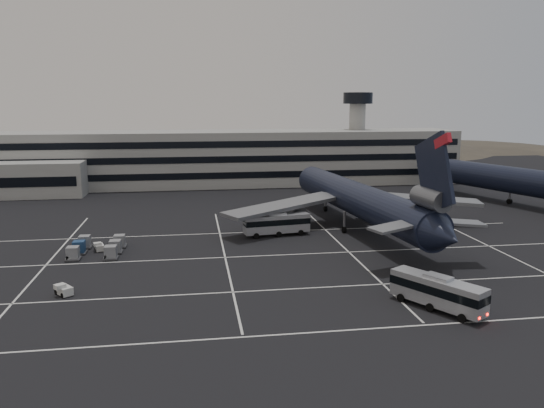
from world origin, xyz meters
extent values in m
plane|color=black|center=(0.00, 0.00, 0.00)|extent=(260.00, 260.00, 0.00)
cube|color=silver|center=(0.00, -22.00, 0.01)|extent=(90.00, 0.25, 0.01)
cube|color=silver|center=(0.00, -10.00, 0.01)|extent=(90.00, 0.25, 0.01)
cube|color=silver|center=(0.00, 4.00, 0.01)|extent=(90.00, 0.25, 0.01)
cube|color=silver|center=(0.00, 18.00, 0.01)|extent=(90.00, 0.25, 0.01)
cube|color=silver|center=(-30.00, 6.00, 0.01)|extent=(0.25, 55.00, 0.01)
cube|color=silver|center=(-6.00, 6.00, 0.01)|extent=(0.25, 55.00, 0.01)
cube|color=silver|center=(12.00, 6.00, 0.01)|extent=(0.25, 55.00, 0.01)
cube|color=silver|center=(34.00, 6.00, 0.01)|extent=(0.25, 55.00, 0.01)
cube|color=gray|center=(0.00, 72.00, 7.00)|extent=(120.00, 18.00, 14.00)
cube|color=black|center=(0.00, 62.95, 3.50)|extent=(118.00, 0.20, 1.60)
cube|color=black|center=(0.00, 62.95, 7.50)|extent=(118.00, 0.20, 1.60)
cube|color=black|center=(0.00, 62.95, 11.20)|extent=(118.00, 0.20, 1.60)
cube|color=gray|center=(-50.00, 60.00, 4.00)|extent=(30.00, 10.00, 8.00)
cylinder|color=gray|center=(35.00, 74.00, 11.00)|extent=(4.40, 4.40, 22.00)
cylinder|color=black|center=(35.00, 74.00, 22.50)|extent=(8.00, 8.00, 3.00)
ellipsoid|color=#38332B|center=(-60.00, 170.00, -10.50)|extent=(196.00, 140.00, 32.00)
ellipsoid|color=#38332B|center=(30.00, 170.00, -13.50)|extent=(252.00, 180.00, 44.00)
ellipsoid|color=#38332B|center=(110.00, 170.00, -9.00)|extent=(168.00, 120.00, 24.00)
cylinder|color=black|center=(17.53, 17.65, 5.20)|extent=(10.80, 48.32, 5.60)
cone|color=black|center=(14.67, 43.69, 5.20)|extent=(6.06, 5.08, 5.60)
cone|color=black|center=(20.42, -8.69, 5.20)|extent=(5.56, 5.52, 5.04)
cube|color=black|center=(20.04, -5.21, 12.60)|extent=(1.53, 9.47, 10.97)
cube|color=red|center=(20.21, -6.71, 16.80)|extent=(0.90, 3.27, 2.24)
cylinder|color=#595B60|center=(19.99, -4.72, 9.30)|extent=(3.34, 6.26, 2.70)
cube|color=slate|center=(15.76, -4.68, 5.80)|extent=(8.13, 5.39, 0.87)
cube|color=slate|center=(24.11, -3.76, 5.80)|extent=(7.79, 3.93, 0.87)
cube|color=slate|center=(4.89, 18.27, 4.40)|extent=(21.98, 15.26, 1.75)
cylinder|color=#595B60|center=(7.54, 21.58, 2.70)|extent=(3.28, 5.76, 2.70)
cube|color=slate|center=(29.74, 21.00, 4.40)|extent=(22.67, 11.26, 1.75)
cylinder|color=#595B60|center=(26.43, 23.65, 2.70)|extent=(3.28, 5.76, 2.70)
cylinder|color=slate|center=(15.86, 32.92, 2.20)|extent=(0.44, 0.44, 3.00)
cylinder|color=black|center=(15.86, 32.92, 0.55)|extent=(0.62, 1.15, 1.10)
cylinder|color=slate|center=(14.57, 15.31, 2.20)|extent=(0.44, 0.44, 3.00)
cylinder|color=black|center=(14.57, 15.31, 0.55)|extent=(0.62, 1.15, 1.10)
cylinder|color=slate|center=(20.93, 16.01, 2.20)|extent=(0.44, 0.44, 3.00)
cylinder|color=black|center=(20.93, 16.01, 0.55)|extent=(0.62, 1.15, 1.10)
cylinder|color=black|center=(56.82, 34.65, 5.20)|extent=(21.18, 47.15, 5.60)
cone|color=black|center=(48.14, 59.38, 5.20)|extent=(6.77, 6.10, 5.60)
cylinder|color=slate|center=(56.82, 34.65, 2.20)|extent=(0.44, 0.44, 3.00)
cylinder|color=black|center=(56.82, 34.65, 0.55)|extent=(0.84, 1.20, 1.10)
cube|color=#9A9DA2|center=(14.88, -18.24, 1.95)|extent=(7.48, 10.14, 2.85)
cube|color=black|center=(14.88, -18.24, 2.29)|extent=(7.57, 10.22, 0.90)
cube|color=#9A9DA2|center=(14.88, -18.24, 3.54)|extent=(2.78, 3.22, 0.33)
cylinder|color=black|center=(15.78, -21.97, 0.46)|extent=(0.74, 0.94, 0.91)
cylinder|color=black|center=(17.80, -20.73, 0.46)|extent=(0.74, 0.94, 0.91)
cylinder|color=black|center=(13.86, -18.86, 0.46)|extent=(0.74, 0.94, 0.91)
cylinder|color=black|center=(15.89, -17.62, 0.46)|extent=(0.74, 0.94, 0.91)
cylinder|color=black|center=(11.95, -15.75, 0.46)|extent=(0.74, 0.94, 0.91)
cylinder|color=black|center=(13.97, -14.51, 0.46)|extent=(0.74, 0.94, 0.91)
cube|color=#FF0C05|center=(16.97, -23.10, 0.85)|extent=(0.24, 0.19, 0.21)
cube|color=#FF0C05|center=(18.26, -22.31, 0.85)|extent=(0.24, 0.19, 0.21)
cube|color=#9A9DA2|center=(3.16, 15.27, 2.01)|extent=(11.01, 3.95, 2.94)
cube|color=black|center=(3.16, 15.27, 2.36)|extent=(11.08, 4.01, 0.93)
cube|color=#9A9DA2|center=(3.16, 15.27, 3.65)|extent=(3.13, 1.97, 0.34)
cylinder|color=black|center=(7.06, 14.59, 0.47)|extent=(0.98, 0.44, 0.94)
cylinder|color=black|center=(6.72, 17.01, 0.47)|extent=(0.98, 0.44, 0.94)
cylinder|color=black|center=(3.33, 14.06, 0.47)|extent=(0.98, 0.44, 0.94)
cylinder|color=black|center=(2.98, 16.48, 0.47)|extent=(0.98, 0.44, 0.94)
cylinder|color=black|center=(-0.40, 13.52, 0.47)|extent=(0.98, 0.44, 0.94)
cylinder|color=black|center=(-0.75, 15.95, 0.47)|extent=(0.98, 0.44, 0.94)
cube|color=silver|center=(-24.06, 10.19, 0.54)|extent=(1.77, 2.40, 0.88)
cube|color=silver|center=(-23.91, 9.73, 1.12)|extent=(1.29, 1.16, 0.49)
cylinder|color=black|center=(-24.33, 9.28, 0.27)|extent=(0.37, 0.58, 0.54)
cylinder|color=black|center=(-23.31, 9.61, 0.27)|extent=(0.37, 0.58, 0.54)
cylinder|color=black|center=(-24.80, 10.77, 0.27)|extent=(0.37, 0.58, 0.54)
cylinder|color=black|center=(-23.79, 11.09, 0.27)|extent=(0.37, 0.58, 0.54)
cube|color=silver|center=(-24.98, -8.00, 0.56)|extent=(2.33, 2.53, 0.92)
cube|color=silver|center=(-24.68, -8.41, 1.17)|extent=(1.45, 1.41, 0.51)
cylinder|color=black|center=(-24.94, -8.99, 0.29)|extent=(0.52, 0.59, 0.57)
cylinder|color=black|center=(-24.05, -8.32, 0.29)|extent=(0.52, 0.59, 0.57)
cylinder|color=black|center=(-25.92, -7.69, 0.29)|extent=(0.52, 0.59, 0.57)
cylinder|color=black|center=(-25.03, -7.01, 0.29)|extent=(0.52, 0.59, 0.57)
cube|color=#2D2D30|center=(-26.86, 5.96, 0.16)|extent=(2.09, 2.38, 0.18)
cylinder|color=black|center=(-26.86, 5.96, 0.10)|extent=(0.10, 0.20, 0.20)
cube|color=#92949A|center=(-26.86, 5.96, 1.07)|extent=(1.69, 1.69, 1.63)
cube|color=#2D2D30|center=(-21.77, 5.60, 0.16)|extent=(2.09, 2.38, 0.18)
cylinder|color=black|center=(-21.77, 5.60, 0.10)|extent=(0.10, 0.20, 0.20)
cube|color=#92949A|center=(-21.77, 5.60, 1.07)|extent=(1.69, 1.69, 1.63)
cube|color=#2D2D30|center=(-26.65, 9.01, 0.16)|extent=(2.09, 2.38, 0.18)
cylinder|color=black|center=(-26.65, 9.01, 0.10)|extent=(0.10, 0.20, 0.20)
cube|color=navy|center=(-26.65, 9.01, 1.07)|extent=(1.69, 1.69, 1.63)
cube|color=#2D2D30|center=(-21.56, 8.66, 0.16)|extent=(2.09, 2.38, 0.18)
cylinder|color=black|center=(-21.56, 8.66, 0.10)|extent=(0.10, 0.20, 0.20)
cube|color=#92949A|center=(-21.56, 8.66, 1.07)|extent=(1.69, 1.69, 1.63)
cube|color=#2D2D30|center=(-26.44, 12.07, 0.16)|extent=(2.09, 2.38, 0.18)
cylinder|color=black|center=(-26.44, 12.07, 0.10)|extent=(0.10, 0.20, 0.20)
cube|color=#92949A|center=(-26.44, 12.07, 1.07)|extent=(1.69, 1.69, 1.63)
cube|color=#2D2D30|center=(-21.34, 11.72, 0.16)|extent=(2.09, 2.38, 0.18)
cylinder|color=black|center=(-21.34, 11.72, 0.10)|extent=(0.10, 0.20, 0.20)
cube|color=#92949A|center=(-21.34, 11.72, 1.07)|extent=(1.69, 1.69, 1.63)
camera|label=1|loc=(-10.25, -67.89, 21.52)|focal=35.00mm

